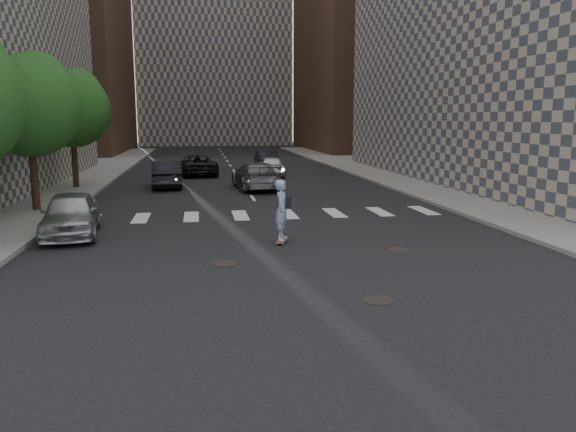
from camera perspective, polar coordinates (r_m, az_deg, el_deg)
name	(u,v)px	position (r m, az deg, el deg)	size (l,w,h in m)	color
ground	(304,273)	(14.71, 1.65, -5.77)	(160.00, 160.00, 0.00)	black
sidewalk_right	(467,179)	(38.20, 17.72, 3.59)	(13.00, 80.00, 0.15)	gray
tower_right	(383,1)	(73.88, 9.61, 20.74)	(18.00, 24.00, 36.00)	brown
tree_b	(31,102)	(25.97, -24.68, 10.51)	(4.20, 4.20, 6.60)	#382619
tree_c	(73,106)	(33.76, -21.04, 10.41)	(4.20, 4.20, 6.60)	#382619
manhole_a	(378,300)	(12.68, 9.17, -8.45)	(0.70, 0.70, 0.02)	black
manhole_b	(225,264)	(15.64, -6.42, -4.84)	(0.70, 0.70, 0.02)	black
manhole_c	(398,250)	(17.45, 11.14, -3.42)	(0.70, 0.70, 0.02)	black
skateboarder	(282,210)	(17.95, -0.60, 0.61)	(0.66, 1.06, 2.05)	brown
silver_sedan	(71,214)	(20.48, -21.21, 0.18)	(1.78, 4.42, 1.51)	#ABAEB2
traffic_car_a	(167,174)	(33.28, -12.20, 4.17)	(1.63, 4.69, 1.54)	black
traffic_car_b	(255,176)	(31.79, -3.33, 4.11)	(2.15, 5.28, 1.53)	#595B60
traffic_car_c	(197,165)	(39.96, -9.26, 5.12)	(2.40, 5.20, 1.45)	black
traffic_car_d	(270,166)	(38.82, -1.86, 5.12)	(1.73, 4.29, 1.46)	#AFB3B7
traffic_car_e	(266,158)	(46.24, -2.25, 5.88)	(1.52, 4.37, 1.44)	black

